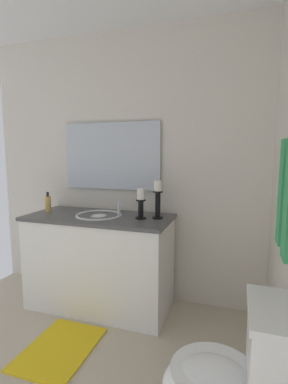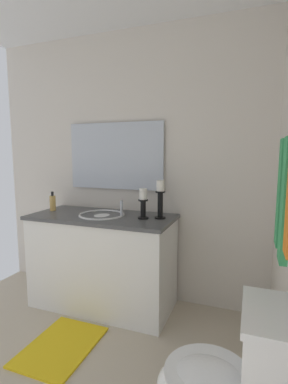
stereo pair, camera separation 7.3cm
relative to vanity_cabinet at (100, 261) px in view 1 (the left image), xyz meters
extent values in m
cube|color=silver|center=(-0.33, 0.08, 0.81)|extent=(0.04, 2.68, 2.45)
cube|color=white|center=(0.00, 0.00, -0.02)|extent=(0.55, 1.23, 0.79)
cube|color=#4C4C4C|center=(0.00, 0.00, 0.40)|extent=(0.58, 1.26, 0.03)
sphere|color=black|center=(-0.10, -0.63, 0.02)|extent=(0.02, 0.02, 0.02)
sphere|color=black|center=(0.10, -0.63, 0.02)|extent=(0.02, 0.02, 0.02)
ellipsoid|color=white|center=(0.00, 0.00, 0.36)|extent=(0.38, 0.30, 0.11)
torus|color=white|center=(0.00, 0.00, 0.42)|extent=(0.40, 0.40, 0.02)
cylinder|color=silver|center=(0.00, 0.19, 0.48)|extent=(0.02, 0.02, 0.14)
cube|color=silver|center=(-0.28, 0.00, 0.92)|extent=(0.02, 0.95, 0.62)
cylinder|color=black|center=(-0.06, 0.51, 0.42)|extent=(0.09, 0.09, 0.01)
cylinder|color=black|center=(-0.06, 0.51, 0.52)|extent=(0.04, 0.04, 0.22)
cylinder|color=black|center=(-0.06, 0.51, 0.63)|extent=(0.08, 0.08, 0.01)
cylinder|color=white|center=(-0.06, 0.51, 0.68)|extent=(0.06, 0.06, 0.09)
cylinder|color=black|center=(-0.01, 0.38, 0.42)|extent=(0.09, 0.09, 0.01)
cylinder|color=black|center=(-0.01, 0.38, 0.49)|extent=(0.04, 0.04, 0.15)
cylinder|color=black|center=(-0.01, 0.38, 0.57)|extent=(0.08, 0.08, 0.01)
cylinder|color=white|center=(-0.01, 0.38, 0.62)|extent=(0.06, 0.06, 0.09)
cylinder|color=#E5B259|center=(-0.02, -0.53, 0.48)|extent=(0.06, 0.06, 0.14)
cylinder|color=black|center=(-0.02, -0.53, 0.57)|extent=(0.02, 0.02, 0.04)
cylinder|color=white|center=(1.01, 1.07, -0.01)|extent=(0.39, 0.39, 0.03)
cube|color=white|center=(1.01, 1.29, 0.15)|extent=(0.36, 0.17, 0.32)
cube|color=white|center=(1.01, 1.29, 0.32)|extent=(0.38, 0.19, 0.03)
cube|color=#389E59|center=(0.69, 1.34, 0.76)|extent=(0.12, 0.03, 0.50)
cube|color=yellow|center=(0.62, 0.00, -0.41)|extent=(0.60, 0.44, 0.02)
camera|label=1|loc=(2.19, 1.13, 0.95)|focal=26.86mm
camera|label=2|loc=(2.16, 1.20, 0.95)|focal=26.86mm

